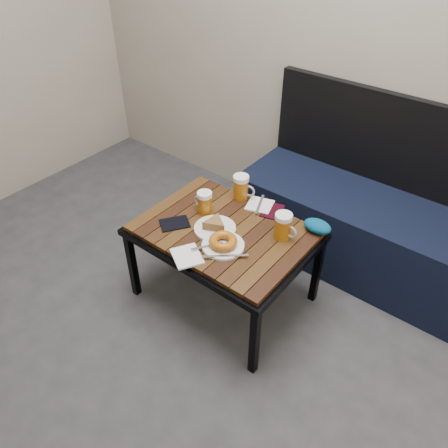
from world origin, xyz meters
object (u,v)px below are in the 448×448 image
Objects in this scene: passport_burgundy at (272,211)px; knit_pouch at (317,226)px; plate_bagel at (223,243)px; bench at (363,224)px; passport_navy at (175,223)px; beer_mug_centre at (241,187)px; beer_mug_right at (283,226)px; cafe_table at (224,236)px; plate_pie at (215,226)px; beer_mug_left at (204,202)px.

knit_pouch is (0.25, 0.00, 0.03)m from passport_burgundy.
bench is at bearing 66.33° from plate_bagel.
passport_navy is 1.04× the size of passport_burgundy.
beer_mug_centre is 0.37m from beer_mug_right.
bench reaches higher than passport_navy.
beer_mug_centre is at bearing 109.17° from cafe_table.
beer_mug_centre is 0.45m from knit_pouch.
passport_burgundy reaches higher than cafe_table.
passport_burgundy is (-0.33, -0.45, 0.20)m from bench.
knit_pouch is at bearing -13.92° from beer_mug_centre.
plate_pie reaches higher than passport_navy.
beer_mug_right is at bearing 52.55° from plate_bagel.
bench reaches higher than cafe_table.
knit_pouch is (0.57, 0.38, 0.03)m from passport_navy.
bench reaches higher than passport_burgundy.
cafe_table is 0.15m from plate_bagel.
plate_bagel is at bearing -53.93° from cafe_table.
beer_mug_left is 0.42m from beer_mug_right.
cafe_table is at bearing -127.57° from passport_burgundy.
beer_mug_left reaches higher than plate_bagel.
plate_bagel is at bearing -34.65° from plate_pie.
beer_mug_centre is 0.95× the size of passport_navy.
beer_mug_right is 0.55× the size of plate_bagel.
plate_pie is at bearing 60.45° from passport_navy.
beer_mug_right is at bearing 62.14° from passport_navy.
beer_mug_right is 0.64× the size of plate_pie.
plate_pie is at bearing -92.04° from beer_mug_centre.
bench is 11.75× the size of beer_mug_left.
cafe_table is (-0.43, -0.71, 0.16)m from bench.
plate_bagel reaches higher than passport_burgundy.
passport_burgundy is at bearing 67.81° from cafe_table.
bench reaches higher than plate_pie.
plate_pie is at bearing -147.50° from beer_mug_right.
bench reaches higher than plate_bagel.
passport_burgundy is (0.11, 0.26, 0.05)m from cafe_table.
bench is at bearing 86.57° from passport_navy.
beer_mug_left is 0.18m from passport_navy.
beer_mug_left reaches higher than passport_navy.
plate_pie is 0.85× the size of plate_bagel.
bench is 1.67× the size of cafe_table.
beer_mug_right reaches higher than cafe_table.
plate_bagel is at bearing -79.20° from beer_mug_centre.
cafe_table is 4.17× the size of plate_pie.
passport_burgundy is (0.20, -0.00, -0.06)m from beer_mug_centre.
bench is 5.94× the size of plate_bagel.
passport_navy is (-0.05, -0.17, -0.06)m from beer_mug_left.
beer_mug_left is at bearing -157.47° from knit_pouch.
plate_bagel is at bearing -113.67° from bench.
beer_mug_left is 0.28m from plate_bagel.
beer_mug_centre is 0.98× the size of passport_burgundy.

